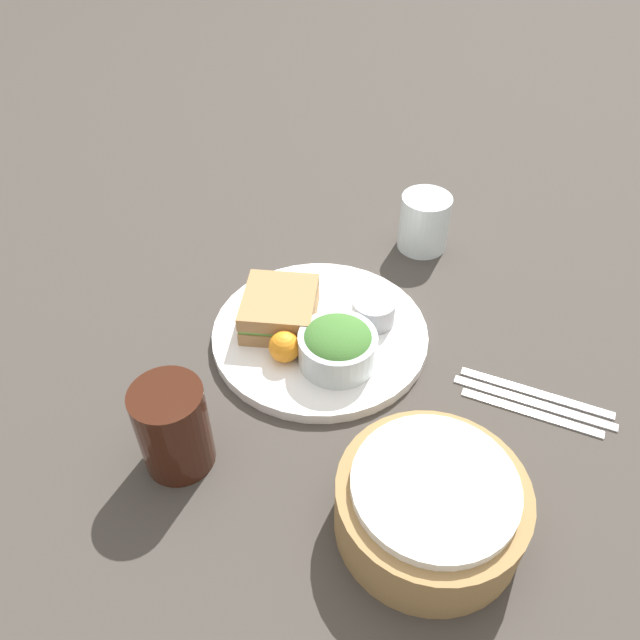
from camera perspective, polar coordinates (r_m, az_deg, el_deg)
name	(u,v)px	position (r m, az deg, el deg)	size (l,w,h in m)	color
ground_plane	(320,338)	(0.89, 0.00, -1.69)	(4.00, 4.00, 0.00)	#3D3833
plate	(320,334)	(0.89, 0.00, -1.32)	(0.31, 0.31, 0.02)	white
sandwich	(280,308)	(0.88, -3.66, 1.10)	(0.12, 0.13, 0.05)	#A37A4C
salad_bowl	(338,345)	(0.82, 1.62, -2.34)	(0.11, 0.11, 0.06)	silver
dressing_cup	(374,311)	(0.89, 4.92, 0.83)	(0.06, 0.06, 0.04)	#99999E
orange_wedge	(285,347)	(0.83, -3.26, -2.45)	(0.04, 0.04, 0.04)	orange
drink_glass	(173,428)	(0.74, -13.26, -9.56)	(0.08, 0.08, 0.12)	#38190F
bread_basket	(431,505)	(0.70, 10.07, -16.31)	(0.20, 0.20, 0.08)	#997547
fork	(536,392)	(0.87, 19.14, -6.27)	(0.20, 0.01, 0.01)	#B2B2B7
knife	(534,402)	(0.86, 18.95, -7.12)	(0.21, 0.01, 0.01)	#B2B2B7
spoon	(531,412)	(0.85, 18.76, -8.00)	(0.18, 0.01, 0.01)	#B2B2B7
water_glass	(424,222)	(1.05, 9.49, 8.79)	(0.08, 0.08, 0.09)	silver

